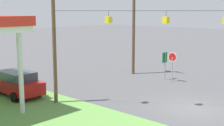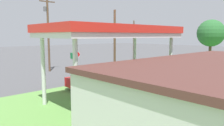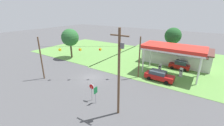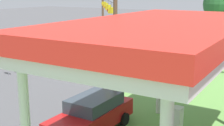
{
  "view_description": "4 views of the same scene",
  "coord_description": "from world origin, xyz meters",
  "px_view_note": "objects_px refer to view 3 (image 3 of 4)",
  "views": [
    {
      "loc": [
        -8.9,
        17.07,
        6.02
      ],
      "look_at": [
        5.77,
        1.04,
        2.31
      ],
      "focal_mm": 50.0,
      "sensor_mm": 36.0,
      "label": 1
    },
    {
      "loc": [
        23.23,
        22.1,
        4.97
      ],
      "look_at": [
        3.96,
        1.14,
        1.35
      ],
      "focal_mm": 35.0,
      "sensor_mm": 36.0,
      "label": 2
    },
    {
      "loc": [
        17.14,
        -19.01,
        11.93
      ],
      "look_at": [
        2.4,
        3.26,
        2.42
      ],
      "focal_mm": 24.0,
      "sensor_mm": 36.0,
      "label": 3
    },
    {
      "loc": [
        22.17,
        13.87,
        6.72
      ],
      "look_at": [
        5.74,
        3.95,
        2.23
      ],
      "focal_mm": 50.0,
      "sensor_mm": 36.0,
      "label": 4
    }
  ],
  "objects_px": {
    "fuel_pump_near": "(160,68)",
    "tree_west_verge": "(70,38)",
    "stop_sign_roadside": "(92,89)",
    "tree_behind_station": "(173,36)",
    "car_at_pumps_front": "(159,76)",
    "route_sign": "(96,92)",
    "utility_pole_main": "(119,70)",
    "gas_station_store": "(176,55)",
    "fuel_pump_far": "(181,73)",
    "car_at_pumps_rear": "(180,65)",
    "gas_station_canopy": "(173,49)"
  },
  "relations": [
    {
      "from": "route_sign",
      "to": "tree_behind_station",
      "type": "height_order",
      "value": "tree_behind_station"
    },
    {
      "from": "route_sign",
      "to": "gas_station_store",
      "type": "bearing_deg",
      "value": 77.19
    },
    {
      "from": "route_sign",
      "to": "utility_pole_main",
      "type": "bearing_deg",
      "value": -1.41
    },
    {
      "from": "gas_station_canopy",
      "to": "fuel_pump_near",
      "type": "distance_m",
      "value": 4.78
    },
    {
      "from": "car_at_pumps_front",
      "to": "utility_pole_main",
      "type": "distance_m",
      "value": 12.69
    },
    {
      "from": "gas_station_canopy",
      "to": "stop_sign_roadside",
      "type": "relative_size",
      "value": 4.43
    },
    {
      "from": "gas_station_store",
      "to": "stop_sign_roadside",
      "type": "bearing_deg",
      "value": -105.04
    },
    {
      "from": "gas_station_canopy",
      "to": "fuel_pump_near",
      "type": "xyz_separation_m",
      "value": [
        -1.98,
        -0.0,
        -4.35
      ]
    },
    {
      "from": "tree_west_verge",
      "to": "tree_behind_station",
      "type": "bearing_deg",
      "value": 39.45
    },
    {
      "from": "car_at_pumps_rear",
      "to": "tree_west_verge",
      "type": "relative_size",
      "value": 0.54
    },
    {
      "from": "fuel_pump_near",
      "to": "route_sign",
      "type": "height_order",
      "value": "route_sign"
    },
    {
      "from": "fuel_pump_near",
      "to": "route_sign",
      "type": "xyz_separation_m",
      "value": [
        -3.95,
        -15.47,
        0.89
      ]
    },
    {
      "from": "stop_sign_roadside",
      "to": "gas_station_canopy",
      "type": "bearing_deg",
      "value": -114.17
    },
    {
      "from": "car_at_pumps_front",
      "to": "tree_behind_station",
      "type": "relative_size",
      "value": 0.67
    },
    {
      "from": "car_at_pumps_front",
      "to": "car_at_pumps_rear",
      "type": "relative_size",
      "value": 1.25
    },
    {
      "from": "car_at_pumps_front",
      "to": "tree_west_verge",
      "type": "distance_m",
      "value": 23.8
    },
    {
      "from": "stop_sign_roadside",
      "to": "tree_west_verge",
      "type": "distance_m",
      "value": 21.68
    },
    {
      "from": "fuel_pump_far",
      "to": "car_at_pumps_rear",
      "type": "height_order",
      "value": "car_at_pumps_rear"
    },
    {
      "from": "car_at_pumps_front",
      "to": "stop_sign_roadside",
      "type": "height_order",
      "value": "stop_sign_roadside"
    },
    {
      "from": "gas_station_store",
      "to": "tree_behind_station",
      "type": "relative_size",
      "value": 1.96
    },
    {
      "from": "stop_sign_roadside",
      "to": "tree_west_verge",
      "type": "height_order",
      "value": "tree_west_verge"
    },
    {
      "from": "route_sign",
      "to": "car_at_pumps_front",
      "type": "bearing_deg",
      "value": 66.96
    },
    {
      "from": "tree_west_verge",
      "to": "utility_pole_main",
      "type": "bearing_deg",
      "value": -29.68
    },
    {
      "from": "gas_station_store",
      "to": "tree_west_verge",
      "type": "xyz_separation_m",
      "value": [
        -23.76,
        -10.88,
        3.48
      ]
    },
    {
      "from": "car_at_pumps_front",
      "to": "fuel_pump_near",
      "type": "bearing_deg",
      "value": 105.08
    },
    {
      "from": "utility_pole_main",
      "to": "fuel_pump_far",
      "type": "bearing_deg",
      "value": 74.57
    },
    {
      "from": "stop_sign_roadside",
      "to": "tree_behind_station",
      "type": "bearing_deg",
      "value": -96.93
    },
    {
      "from": "fuel_pump_near",
      "to": "car_at_pumps_front",
      "type": "bearing_deg",
      "value": -75.87
    },
    {
      "from": "stop_sign_roadside",
      "to": "gas_station_store",
      "type": "bearing_deg",
      "value": -105.04
    },
    {
      "from": "gas_station_store",
      "to": "route_sign",
      "type": "height_order",
      "value": "gas_station_store"
    },
    {
      "from": "gas_station_store",
      "to": "stop_sign_roadside",
      "type": "xyz_separation_m",
      "value": [
        -6.21,
        -23.12,
        -0.01
      ]
    },
    {
      "from": "fuel_pump_far",
      "to": "utility_pole_main",
      "type": "xyz_separation_m",
      "value": [
        -4.29,
        -15.56,
        4.91
      ]
    },
    {
      "from": "gas_station_canopy",
      "to": "car_at_pumps_front",
      "type": "xyz_separation_m",
      "value": [
        -1.0,
        -3.88,
        -4.24
      ]
    },
    {
      "from": "stop_sign_roadside",
      "to": "tree_behind_station",
      "type": "distance_m",
      "value": 30.06
    },
    {
      "from": "fuel_pump_far",
      "to": "tree_behind_station",
      "type": "relative_size",
      "value": 0.23
    },
    {
      "from": "car_at_pumps_front",
      "to": "tree_behind_station",
      "type": "distance_m",
      "value": 18.94
    },
    {
      "from": "stop_sign_roadside",
      "to": "route_sign",
      "type": "height_order",
      "value": "stop_sign_roadside"
    },
    {
      "from": "utility_pole_main",
      "to": "stop_sign_roadside",
      "type": "bearing_deg",
      "value": 175.82
    },
    {
      "from": "fuel_pump_near",
      "to": "gas_station_store",
      "type": "bearing_deg",
      "value": 80.22
    },
    {
      "from": "route_sign",
      "to": "tree_west_verge",
      "type": "height_order",
      "value": "tree_west_verge"
    },
    {
      "from": "route_sign",
      "to": "car_at_pumps_rear",
      "type": "bearing_deg",
      "value": 70.15
    },
    {
      "from": "gas_station_store",
      "to": "tree_behind_station",
      "type": "distance_m",
      "value": 7.82
    },
    {
      "from": "car_at_pumps_front",
      "to": "gas_station_canopy",
      "type": "bearing_deg",
      "value": 76.44
    },
    {
      "from": "gas_station_store",
      "to": "car_at_pumps_rear",
      "type": "height_order",
      "value": "gas_station_store"
    },
    {
      "from": "fuel_pump_near",
      "to": "tree_west_verge",
      "type": "height_order",
      "value": "tree_west_verge"
    },
    {
      "from": "car_at_pumps_front",
      "to": "stop_sign_roadside",
      "type": "xyz_separation_m",
      "value": [
        -5.83,
        -11.35,
        0.88
      ]
    },
    {
      "from": "tree_west_verge",
      "to": "car_at_pumps_rear",
      "type": "bearing_deg",
      "value": 15.11
    },
    {
      "from": "fuel_pump_near",
      "to": "tree_behind_station",
      "type": "xyz_separation_m",
      "value": [
        -1.25,
        14.42,
        4.44
      ]
    },
    {
      "from": "fuel_pump_far",
      "to": "tree_behind_station",
      "type": "bearing_deg",
      "value": 109.88
    },
    {
      "from": "stop_sign_roadside",
      "to": "car_at_pumps_front",
      "type": "bearing_deg",
      "value": -117.2
    }
  ]
}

